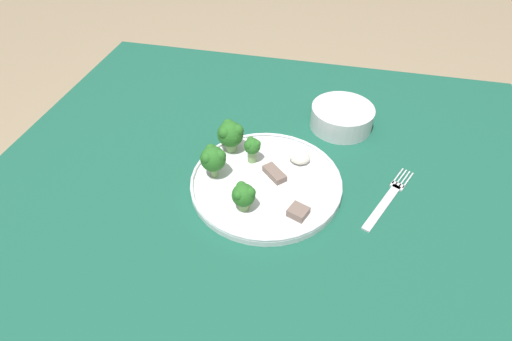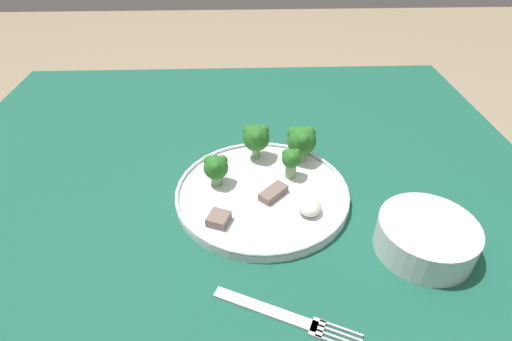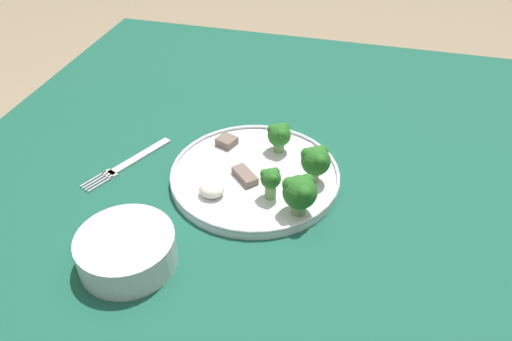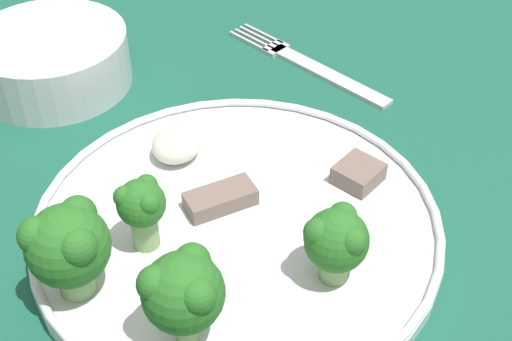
{
  "view_description": "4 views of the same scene",
  "coord_description": "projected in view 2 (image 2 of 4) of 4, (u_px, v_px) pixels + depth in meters",
  "views": [
    {
      "loc": [
        0.11,
        -0.47,
        1.28
      ],
      "look_at": [
        -0.01,
        0.05,
        0.78
      ],
      "focal_mm": 28.0,
      "sensor_mm": 36.0,
      "label": 1
    },
    {
      "loc": [
        0.51,
        0.02,
        1.17
      ],
      "look_at": [
        -0.01,
        0.04,
        0.79
      ],
      "focal_mm": 28.0,
      "sensor_mm": 36.0,
      "label": 2
    },
    {
      "loc": [
        -0.16,
        0.67,
        1.28
      ],
      "look_at": [
        -0.0,
        0.07,
        0.79
      ],
      "focal_mm": 35.0,
      "sensor_mm": 36.0,
      "label": 3
    },
    {
      "loc": [
        -0.31,
        -0.08,
        1.11
      ],
      "look_at": [
        0.02,
        0.04,
        0.8
      ],
      "focal_mm": 50.0,
      "sensor_mm": 36.0,
      "label": 4
    }
  ],
  "objects": [
    {
      "name": "dinner_plate",
      "position": [
        262.0,
        193.0,
        0.65
      ],
      "size": [
        0.28,
        0.28,
        0.02
      ],
      "color": "white",
      "rests_on": "table"
    },
    {
      "name": "broccoli_floret_near_rim_left",
      "position": [
        256.0,
        138.0,
        0.7
      ],
      "size": [
        0.05,
        0.05,
        0.06
      ],
      "color": "#7FA866",
      "rests_on": "dinner_plate"
    },
    {
      "name": "broccoli_floret_back_left",
      "position": [
        302.0,
        141.0,
        0.7
      ],
      "size": [
        0.05,
        0.05,
        0.07
      ],
      "color": "#7FA866",
      "rests_on": "dinner_plate"
    },
    {
      "name": "sauce_dollop",
      "position": [
        309.0,
        206.0,
        0.6
      ],
      "size": [
        0.04,
        0.04,
        0.02
      ],
      "color": "silver",
      "rests_on": "dinner_plate"
    },
    {
      "name": "table",
      "position": [
        236.0,
        237.0,
        0.72
      ],
      "size": [
        1.08,
        1.09,
        0.75
      ],
      "color": "#195642",
      "rests_on": "ground_plane"
    },
    {
      "name": "cream_bowl",
      "position": [
        425.0,
        237.0,
        0.55
      ],
      "size": [
        0.13,
        0.13,
        0.05
      ],
      "color": "silver",
      "rests_on": "table"
    },
    {
      "name": "broccoli_floret_front_left",
      "position": [
        216.0,
        167.0,
        0.65
      ],
      "size": [
        0.04,
        0.04,
        0.05
      ],
      "color": "#7FA866",
      "rests_on": "dinner_plate"
    },
    {
      "name": "meat_slice_front_slice",
      "position": [
        219.0,
        219.0,
        0.59
      ],
      "size": [
        0.04,
        0.04,
        0.01
      ],
      "color": "#756056",
      "rests_on": "dinner_plate"
    },
    {
      "name": "meat_slice_middle_slice",
      "position": [
        273.0,
        193.0,
        0.64
      ],
      "size": [
        0.05,
        0.05,
        0.01
      ],
      "color": "#756056",
      "rests_on": "dinner_plate"
    },
    {
      "name": "fork",
      "position": [
        284.0,
        316.0,
        0.48
      ],
      "size": [
        0.09,
        0.17,
        0.0
      ],
      "color": "silver",
      "rests_on": "table"
    },
    {
      "name": "broccoli_floret_center_left",
      "position": [
        291.0,
        160.0,
        0.66
      ],
      "size": [
        0.03,
        0.03,
        0.05
      ],
      "color": "#7FA866",
      "rests_on": "dinner_plate"
    }
  ]
}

